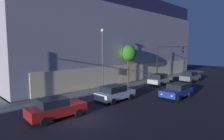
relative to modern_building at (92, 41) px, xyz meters
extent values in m
plane|color=black|center=(-16.60, -19.84, -7.32)|extent=(120.00, 120.00, 0.00)
cube|color=#4C4C51|center=(0.00, 0.05, -7.24)|extent=(39.28, 23.73, 0.15)
cube|color=#FBE3B1|center=(0.00, -11.41, -5.76)|extent=(35.00, 0.60, 2.82)
cube|color=#A298A7|center=(0.00, 0.05, -1.19)|extent=(38.88, 23.33, 11.96)
cube|color=#242143|center=(0.00, 0.05, 6.12)|extent=(38.11, 22.86, 2.67)
cylinder|color=black|center=(4.45, -13.01, -4.08)|extent=(0.18, 0.18, 6.17)
cylinder|color=black|center=(4.61, -15.65, -1.43)|extent=(0.44, 5.29, 0.12)
cube|color=black|center=(4.73, -17.50, -1.93)|extent=(0.34, 0.34, 0.90)
sphere|color=green|center=(4.74, -17.68, -1.93)|extent=(0.18, 0.18, 0.18)
cylinder|color=#484848|center=(-8.74, -13.28, -3.38)|extent=(0.16, 0.16, 7.57)
sphere|color=#F9EFC6|center=(-8.74, -13.28, 0.55)|extent=(0.44, 0.44, 0.44)
cylinder|color=brown|center=(-3.05, -12.69, -5.30)|extent=(0.25, 0.25, 3.74)
sphere|color=#347C1E|center=(-3.05, -12.69, -2.43)|extent=(2.49, 2.49, 2.49)
cube|color=maroon|center=(-17.96, -18.33, -6.63)|extent=(4.57, 2.08, 0.75)
cube|color=black|center=(-18.29, -18.31, -5.97)|extent=(2.18, 1.81, 0.58)
cube|color=#F9F4CC|center=(-15.74, -17.83, -6.63)|extent=(0.13, 0.20, 0.12)
cube|color=#F9F4CC|center=(-15.78, -18.98, -6.63)|extent=(0.13, 0.20, 0.12)
cylinder|color=black|center=(-16.53, -17.41, -7.01)|extent=(0.63, 0.26, 0.62)
cylinder|color=black|center=(-16.60, -19.34, -7.01)|extent=(0.63, 0.26, 0.62)
cylinder|color=black|center=(-19.32, -17.31, -7.01)|extent=(0.63, 0.26, 0.62)
cylinder|color=black|center=(-19.39, -19.24, -7.01)|extent=(0.63, 0.26, 0.62)
cube|color=silver|center=(-10.86, -17.81, -6.66)|extent=(4.48, 2.06, 0.69)
cube|color=black|center=(-11.20, -17.82, -5.99)|extent=(2.44, 1.81, 0.64)
cube|color=#F9F4CC|center=(-8.72, -17.17, -6.66)|extent=(0.13, 0.20, 0.12)
cube|color=#F9F4CC|center=(-8.69, -18.33, -6.66)|extent=(0.13, 0.20, 0.12)
cylinder|color=black|center=(-9.52, -16.80, -7.00)|extent=(0.63, 0.26, 0.63)
cylinder|color=black|center=(-9.47, -18.74, -7.00)|extent=(0.63, 0.26, 0.63)
cylinder|color=black|center=(-12.26, -16.88, -7.00)|extent=(0.63, 0.26, 0.63)
cylinder|color=black|center=(-12.21, -18.82, -7.00)|extent=(0.63, 0.26, 0.63)
cube|color=navy|center=(-5.15, -21.79, -6.65)|extent=(4.31, 1.98, 0.66)
cube|color=black|center=(-4.83, -21.79, -6.03)|extent=(2.11, 1.77, 0.58)
cube|color=#F9F4CC|center=(-7.25, -22.39, -6.65)|extent=(0.12, 0.20, 0.12)
cube|color=#F9F4CC|center=(-7.26, -21.22, -6.65)|extent=(0.12, 0.20, 0.12)
cylinder|color=black|center=(-6.48, -22.78, -6.98)|extent=(0.67, 0.24, 0.67)
cylinder|color=black|center=(-6.49, -20.83, -6.98)|extent=(0.67, 0.24, 0.67)
cylinder|color=black|center=(-3.82, -22.76, -6.98)|extent=(0.67, 0.24, 0.67)
cylinder|color=black|center=(-3.83, -20.81, -6.98)|extent=(0.67, 0.24, 0.67)
cube|color=#B7BABF|center=(0.79, -16.00, -6.66)|extent=(4.54, 1.92, 0.63)
cube|color=black|center=(0.45, -16.01, -5.99)|extent=(2.24, 1.68, 0.71)
cube|color=#F9F4CC|center=(2.96, -15.39, -6.66)|extent=(0.13, 0.20, 0.12)
cube|color=#F9F4CC|center=(3.00, -16.47, -6.66)|extent=(0.13, 0.20, 0.12)
cylinder|color=black|center=(2.15, -15.06, -6.98)|extent=(0.69, 0.26, 0.68)
cylinder|color=black|center=(2.21, -16.85, -6.98)|extent=(0.69, 0.26, 0.68)
cylinder|color=black|center=(-0.63, -15.15, -6.98)|extent=(0.69, 0.26, 0.68)
cylinder|color=black|center=(-0.57, -16.93, -6.98)|extent=(0.69, 0.26, 0.68)
cube|color=slate|center=(6.74, -18.09, -6.60)|extent=(4.10, 1.98, 0.76)
cube|color=black|center=(6.44, -18.08, -5.89)|extent=(2.10, 1.73, 0.66)
cube|color=#F9F4CC|center=(8.73, -17.61, -6.60)|extent=(0.13, 0.20, 0.12)
cube|color=#F9F4CC|center=(8.69, -18.71, -6.60)|extent=(0.13, 0.20, 0.12)
cylinder|color=black|center=(8.03, -17.21, -6.98)|extent=(0.68, 0.26, 0.68)
cylinder|color=black|center=(7.96, -19.05, -6.98)|extent=(0.68, 0.26, 0.68)
cylinder|color=black|center=(5.52, -17.13, -6.98)|extent=(0.68, 0.26, 0.68)
cylinder|color=black|center=(5.46, -18.96, -6.98)|extent=(0.68, 0.26, 0.68)
camera|label=1|loc=(-24.93, -31.95, -1.92)|focal=30.54mm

